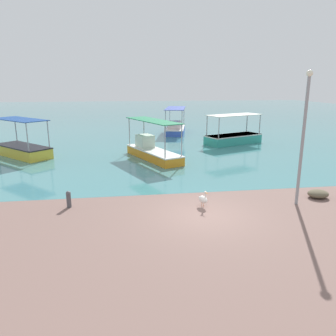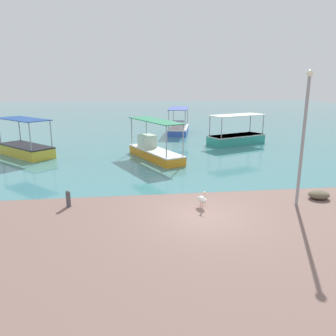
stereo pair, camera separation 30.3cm
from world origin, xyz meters
name	(u,v)px [view 1 (the left image)]	position (x,y,z in m)	size (l,w,h in m)	color
ground	(204,216)	(0.00, 0.00, 0.00)	(120.00, 120.00, 0.00)	#7B5E55
harbor_water	(139,114)	(0.00, 48.00, 0.00)	(110.00, 90.00, 0.00)	teal
fishing_boat_near_left	(23,149)	(-10.88, 13.35, 0.59)	(4.99, 5.07, 2.86)	gold
fishing_boat_center	(152,150)	(-1.13, 11.24, 0.63)	(3.82, 6.25, 2.86)	orange
fishing_boat_near_right	(175,128)	(2.69, 23.80, 0.60)	(3.38, 6.65, 2.78)	blue
fishing_boat_far_left	(233,138)	(6.90, 16.31, 0.58)	(5.78, 3.92, 2.68)	teal
pelican	(203,199)	(0.20, 1.02, 0.38)	(0.46, 0.78, 0.80)	#E0997A
lamp_post	(304,132)	(4.59, 0.76, 3.36)	(0.28, 0.28, 6.00)	gray
mooring_bollard	(69,199)	(-5.82, 1.83, 0.41)	(0.22, 0.22, 0.77)	#47474C
net_pile	(318,194)	(6.10, 1.42, 0.20)	(1.02, 0.86, 0.39)	brown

